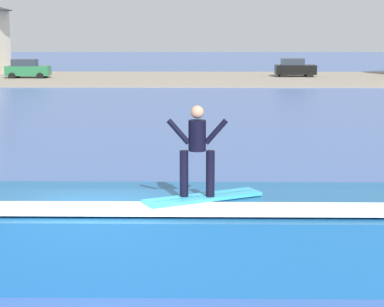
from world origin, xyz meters
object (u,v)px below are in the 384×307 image
at_px(surfboard, 203,197).
at_px(car_near_shore, 27,69).
at_px(wave_crest, 190,232).
at_px(car_far_shore, 295,68).
at_px(surfer, 197,146).

xyz_separation_m(surfboard, car_near_shore, (-16.38, 51.76, -0.60)).
height_order(wave_crest, car_far_shore, car_far_shore).
bearing_deg(car_far_shore, car_near_shore, -175.16).
bearing_deg(wave_crest, surfer, -75.79).
height_order(surfer, car_far_shore, surfer).
relative_size(surfboard, car_far_shore, 0.58).
bearing_deg(wave_crest, car_near_shore, 107.48).
relative_size(surfer, car_near_shore, 0.42).
bearing_deg(surfer, wave_crest, 104.21).
bearing_deg(surfboard, car_far_shore, 80.68).
bearing_deg(car_near_shore, wave_crest, -72.52).
bearing_deg(car_far_shore, surfboard, -99.32).
bearing_deg(wave_crest, surfboard, -64.56).
xyz_separation_m(wave_crest, surfer, (0.14, -0.56, 1.80)).
height_order(surfboard, car_near_shore, car_near_shore).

